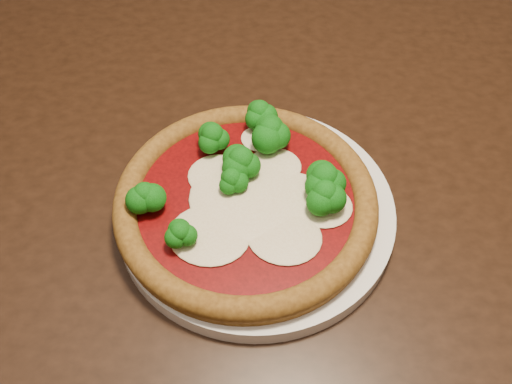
# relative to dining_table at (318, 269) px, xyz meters

# --- Properties ---
(dining_table) EXTENTS (1.21, 1.04, 0.75)m
(dining_table) POSITION_rel_dining_table_xyz_m (0.00, 0.00, 0.00)
(dining_table) COLOR black
(dining_table) RESTS_ON floor
(plate) EXTENTS (0.29, 0.29, 0.02)m
(plate) POSITION_rel_dining_table_xyz_m (-0.07, -0.01, 0.11)
(plate) COLOR white
(plate) RESTS_ON dining_table
(pizza) EXTENTS (0.27, 0.27, 0.06)m
(pizza) POSITION_rel_dining_table_xyz_m (-0.08, -0.01, 0.14)
(pizza) COLOR brown
(pizza) RESTS_ON plate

